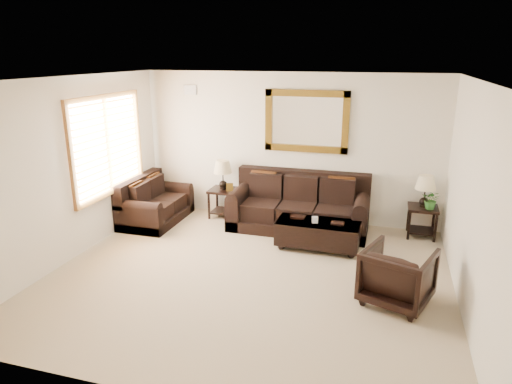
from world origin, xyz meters
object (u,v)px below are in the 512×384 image
(end_table_left, at_px, (223,180))
(end_table_right, at_px, (424,197))
(loveseat, at_px, (153,205))
(armchair, at_px, (398,273))
(coffee_table, at_px, (318,231))
(sofa, at_px, (299,209))

(end_table_left, distance_m, end_table_right, 3.58)
(loveseat, relative_size, armchair, 1.85)
(coffee_table, xyz_separation_m, armchair, (1.20, -1.42, 0.12))
(loveseat, height_order, end_table_left, end_table_left)
(end_table_left, bearing_deg, end_table_right, 0.11)
(sofa, relative_size, loveseat, 1.63)
(end_table_left, xyz_separation_m, end_table_right, (3.58, 0.01, -0.02))
(sofa, height_order, end_table_left, end_table_left)
(end_table_right, xyz_separation_m, armchair, (-0.41, -2.37, -0.30))
(end_table_left, height_order, coffee_table, end_table_left)
(loveseat, height_order, end_table_right, end_table_right)
(end_table_right, distance_m, coffee_table, 1.92)
(sofa, relative_size, coffee_table, 1.80)
(end_table_left, distance_m, armchair, 3.97)
(coffee_table, bearing_deg, end_table_left, 155.37)
(end_table_right, height_order, armchair, end_table_right)
(loveseat, distance_m, coffee_table, 3.15)
(end_table_right, height_order, coffee_table, end_table_right)
(loveseat, bearing_deg, armchair, -112.29)
(loveseat, xyz_separation_m, armchair, (4.34, -1.78, 0.09))
(armchair, bearing_deg, coffee_table, -30.00)
(loveseat, bearing_deg, sofa, -81.29)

